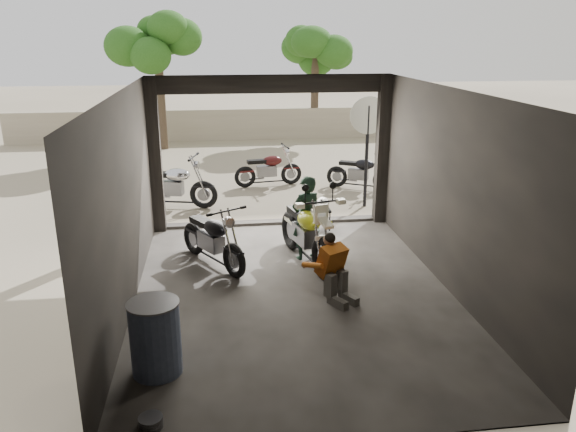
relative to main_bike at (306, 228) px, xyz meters
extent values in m
plane|color=#7A6D56|center=(-0.39, -1.25, -0.68)|extent=(80.00, 80.00, 0.00)
cube|color=#2D2B28|center=(-0.39, -1.25, -0.67)|extent=(5.00, 7.00, 0.02)
plane|color=black|center=(-0.39, -1.25, 2.52)|extent=(7.00, 7.00, 0.00)
cube|color=black|center=(-0.39, -4.75, 0.92)|extent=(5.00, 0.02, 3.20)
cube|color=black|center=(-2.89, -1.25, 0.92)|extent=(0.02, 7.00, 3.20)
cube|color=black|center=(2.11, -1.25, 0.92)|extent=(0.02, 7.00, 3.20)
cube|color=black|center=(-2.77, 2.13, 0.92)|extent=(0.24, 0.24, 3.20)
cube|color=black|center=(1.99, 2.13, 0.92)|extent=(0.24, 0.24, 3.20)
cube|color=black|center=(-0.39, 2.17, 2.34)|extent=(5.00, 0.16, 0.36)
cube|color=#2D2B28|center=(-0.39, 2.25, -0.64)|extent=(5.00, 0.25, 0.08)
cube|color=gray|center=(-0.39, 12.75, -0.08)|extent=(18.00, 0.30, 1.20)
cylinder|color=#382B1E|center=(-3.39, 11.25, 1.11)|extent=(0.30, 0.30, 3.58)
ellipsoid|color=#1E4C14|center=(-3.39, 11.25, 3.35)|extent=(2.20, 2.20, 3.14)
cylinder|color=#382B1E|center=(2.41, 12.75, 0.92)|extent=(0.30, 0.30, 3.20)
ellipsoid|color=#1E4C14|center=(2.41, 12.75, 2.92)|extent=(2.20, 2.20, 2.80)
imported|color=black|center=(0.04, 0.19, 0.11)|extent=(0.67, 0.55, 1.58)
cube|color=black|center=(0.64, 1.75, -0.24)|extent=(0.33, 0.33, 0.04)
cylinder|color=black|center=(0.50, 1.61, -0.46)|extent=(0.03, 0.03, 0.44)
cylinder|color=black|center=(0.77, 1.61, -0.46)|extent=(0.03, 0.03, 0.44)
cylinder|color=black|center=(0.50, 1.89, -0.46)|extent=(0.03, 0.03, 0.44)
cylinder|color=black|center=(0.77, 1.89, -0.46)|extent=(0.03, 0.03, 0.44)
ellipsoid|color=white|center=(0.65, 1.77, -0.09)|extent=(0.31, 0.32, 0.25)
cylinder|color=#414F6D|center=(-2.36, -3.22, -0.20)|extent=(0.67, 0.67, 0.95)
cylinder|color=black|center=(1.98, 3.31, 0.53)|extent=(0.08, 0.08, 2.41)
cylinder|color=white|center=(1.98, 3.29, 1.52)|extent=(0.88, 0.03, 0.88)
camera|label=1|loc=(-1.55, -9.35, 3.30)|focal=35.00mm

